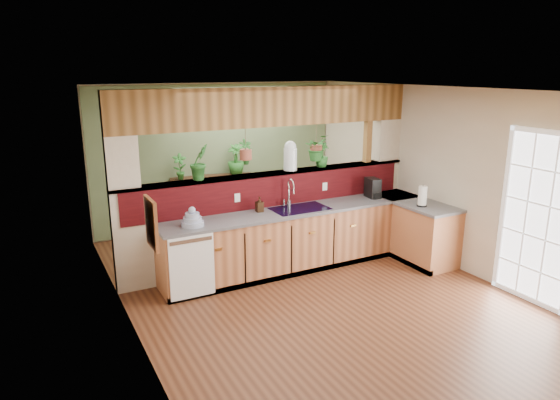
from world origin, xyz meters
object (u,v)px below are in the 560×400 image
faucet (290,192)px  paper_towel (422,196)px  coffee_maker (373,189)px  glass_jar (290,156)px  dish_stack (192,220)px  shelving_console (213,203)px  soap_dispenser (259,204)px

faucet → paper_towel: 1.93m
coffee_maker → glass_jar: 1.44m
faucet → dish_stack: size_ratio=1.43×
faucet → glass_jar: glass_jar is taller
faucet → shelving_console: 2.24m
faucet → coffee_maker: faucet is taller
faucet → dish_stack: (-1.54, -0.22, -0.15)m
faucet → soap_dispenser: (-0.50, -0.03, -0.12)m
coffee_maker → soap_dispenser: bearing=-175.1°
paper_towel → glass_jar: bearing=145.5°
glass_jar → shelving_console: bearing=105.7°
dish_stack → shelving_console: 2.64m
shelving_console → glass_jar: bearing=-59.5°
shelving_console → soap_dispenser: bearing=-77.7°
glass_jar → faucet: bearing=-120.1°
dish_stack → paper_towel: 3.32m
faucet → shelving_console: size_ratio=0.29×
paper_towel → glass_jar: 2.01m
coffee_maker → paper_towel: 0.81m
soap_dispenser → coffee_maker: bearing=-3.2°
coffee_maker → paper_towel: size_ratio=0.95×
soap_dispenser → glass_jar: glass_jar is taller
dish_stack → paper_towel: (3.26, -0.66, 0.07)m
faucet → soap_dispenser: bearing=-176.2°
dish_stack → coffee_maker: size_ratio=0.96×
soap_dispenser → dish_stack: bearing=-169.7°
faucet → shelving_console: (-0.41, 2.11, -0.62)m
soap_dispenser → coffee_maker: size_ratio=0.70×
coffee_maker → dish_stack: bearing=-170.3°
dish_stack → glass_jar: size_ratio=0.67×
faucet → soap_dispenser: size_ratio=1.97×
faucet → dish_stack: bearing=-171.8°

